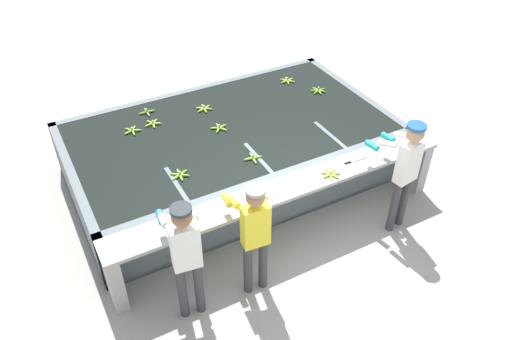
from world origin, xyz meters
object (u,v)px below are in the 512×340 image
(banana_bunch_floating_0, at_px, (132,131))
(banana_bunch_floating_4, at_px, (253,158))
(banana_bunch_floating_2, at_px, (287,80))
(banana_bunch_floating_6, at_px, (147,112))
(banana_bunch_floating_5, at_px, (153,123))
(banana_bunch_ledge_1, at_px, (185,222))
(banana_bunch_floating_1, at_px, (318,90))
(banana_bunch_floating_8, at_px, (180,175))
(worker_2, at_px, (405,167))
(worker_1, at_px, (254,230))
(worker_0, at_px, (186,251))
(banana_bunch_ledge_0, at_px, (331,174))
(banana_bunch_floating_7, at_px, (204,108))
(knife_0, at_px, (352,161))
(banana_bunch_floating_3, at_px, (219,128))

(banana_bunch_floating_0, height_order, banana_bunch_floating_4, same)
(banana_bunch_floating_0, distance_m, banana_bunch_floating_2, 2.92)
(banana_bunch_floating_2, height_order, banana_bunch_floating_6, same)
(banana_bunch_floating_5, xyz_separation_m, banana_bunch_ledge_1, (-0.40, -2.29, 0.00))
(banana_bunch_floating_1, bearing_deg, banana_bunch_floating_6, 165.78)
(banana_bunch_floating_8, bearing_deg, worker_2, -28.70)
(banana_bunch_floating_0, bearing_deg, worker_1, -78.28)
(worker_0, height_order, worker_1, worker_0)
(banana_bunch_floating_6, height_order, banana_bunch_ledge_0, banana_bunch_ledge_0)
(banana_bunch_floating_2, relative_size, banana_bunch_floating_6, 1.00)
(banana_bunch_floating_4, xyz_separation_m, banana_bunch_floating_7, (-0.06, 1.57, -0.00))
(banana_bunch_ledge_1, distance_m, knife_0, 2.51)
(banana_bunch_floating_5, bearing_deg, banana_bunch_floating_8, -94.45)
(worker_0, relative_size, banana_bunch_floating_5, 6.13)
(banana_bunch_ledge_1, bearing_deg, banana_bunch_floating_6, 80.98)
(banana_bunch_floating_7, distance_m, banana_bunch_ledge_1, 2.65)
(banana_bunch_floating_1, bearing_deg, banana_bunch_floating_5, 173.15)
(banana_bunch_floating_5, relative_size, banana_bunch_floating_6, 0.98)
(worker_0, height_order, banana_bunch_ledge_0, worker_0)
(banana_bunch_floating_0, relative_size, banana_bunch_floating_5, 1.01)
(worker_1, height_order, banana_bunch_ledge_1, worker_1)
(worker_2, distance_m, banana_bunch_floating_5, 3.80)
(banana_bunch_floating_2, relative_size, banana_bunch_floating_5, 1.03)
(banana_bunch_floating_2, xyz_separation_m, banana_bunch_floating_6, (-2.54, 0.15, 0.00))
(worker_0, xyz_separation_m, banana_bunch_floating_4, (1.53, 1.30, -0.11))
(banana_bunch_floating_3, relative_size, banana_bunch_floating_5, 1.01)
(banana_bunch_floating_1, relative_size, knife_0, 0.80)
(worker_1, xyz_separation_m, banana_bunch_floating_4, (0.69, 1.33, -0.07))
(banana_bunch_ledge_0, bearing_deg, worker_0, -168.29)
(banana_bunch_floating_1, distance_m, banana_bunch_floating_8, 3.14)
(banana_bunch_floating_8, relative_size, banana_bunch_ledge_0, 1.01)
(worker_1, relative_size, banana_bunch_floating_5, 5.93)
(banana_bunch_floating_0, bearing_deg, banana_bunch_ledge_0, -48.80)
(worker_0, distance_m, banana_bunch_ledge_0, 2.33)
(worker_0, height_order, banana_bunch_floating_6, worker_0)
(banana_bunch_floating_4, xyz_separation_m, banana_bunch_floating_5, (-0.94, 1.53, -0.00))
(banana_bunch_floating_5, bearing_deg, banana_bunch_floating_2, 4.91)
(banana_bunch_floating_0, xyz_separation_m, banana_bunch_floating_4, (1.28, -1.49, 0.00))
(worker_2, bearing_deg, banana_bunch_floating_6, 127.85)
(banana_bunch_floating_3, height_order, banana_bunch_ledge_0, banana_bunch_ledge_0)
(banana_bunch_floating_3, height_order, banana_bunch_floating_4, same)
(banana_bunch_floating_2, height_order, banana_bunch_floating_7, same)
(worker_1, relative_size, banana_bunch_floating_7, 5.76)
(worker_1, xyz_separation_m, banana_bunch_floating_6, (-0.21, 3.24, -0.07))
(worker_2, xyz_separation_m, banana_bunch_floating_4, (-1.59, 1.31, -0.15))
(banana_bunch_floating_2, relative_size, banana_bunch_floating_7, 1.00)
(worker_0, xyz_separation_m, banana_bunch_ledge_1, (0.20, 0.54, -0.11))
(banana_bunch_floating_5, relative_size, banana_bunch_ledge_1, 0.99)
(banana_bunch_floating_0, distance_m, banana_bunch_floating_1, 3.20)
(worker_0, height_order, knife_0, worker_0)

